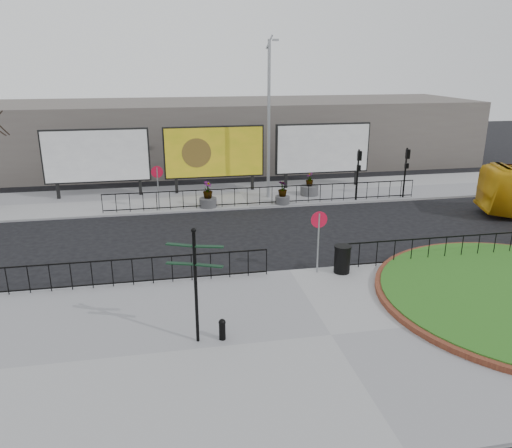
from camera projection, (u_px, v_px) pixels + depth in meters
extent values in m
plane|color=black|center=(290.00, 273.00, 19.74)|extent=(90.00, 90.00, 0.00)
cube|color=gray|center=(331.00, 337.00, 15.06)|extent=(30.00, 10.00, 0.12)
cube|color=gray|center=(241.00, 195.00, 30.92)|extent=(44.00, 6.00, 0.12)
cylinder|color=gray|center=(158.00, 189.00, 27.21)|extent=(0.07, 0.07, 2.40)
cylinder|color=#B50C29|center=(157.00, 172.00, 26.91)|extent=(0.64, 0.03, 0.64)
cylinder|color=white|center=(157.00, 172.00, 26.93)|extent=(0.50, 0.03, 0.50)
cylinder|color=gray|center=(318.00, 243.00, 19.13)|extent=(0.07, 0.07, 2.40)
cylinder|color=#B50C29|center=(319.00, 220.00, 18.84)|extent=(0.64, 0.03, 0.64)
cylinder|color=white|center=(319.00, 220.00, 18.86)|extent=(0.50, 0.03, 0.50)
cube|color=black|center=(58.00, 190.00, 29.73)|extent=(0.18, 0.18, 1.00)
cube|color=black|center=(140.00, 187.00, 30.59)|extent=(0.18, 0.18, 1.00)
cube|color=black|center=(96.00, 156.00, 29.53)|extent=(6.20, 0.25, 3.20)
cube|color=white|center=(96.00, 156.00, 29.38)|extent=(6.00, 0.06, 3.00)
cube|color=black|center=(177.00, 185.00, 30.98)|extent=(0.18, 0.18, 1.00)
cube|color=black|center=(252.00, 182.00, 31.84)|extent=(0.18, 0.18, 1.00)
cube|color=black|center=(214.00, 152.00, 30.78)|extent=(6.20, 0.25, 3.20)
cube|color=yellow|center=(214.00, 152.00, 30.63)|extent=(6.00, 0.06, 3.00)
cube|color=black|center=(286.00, 180.00, 32.23)|extent=(0.18, 0.18, 1.00)
cube|color=black|center=(356.00, 177.00, 33.09)|extent=(0.18, 0.18, 1.00)
cube|color=black|center=(323.00, 148.00, 32.04)|extent=(6.20, 0.25, 3.20)
cube|color=white|center=(323.00, 149.00, 31.89)|extent=(6.00, 0.06, 3.00)
cylinder|color=gray|center=(269.00, 122.00, 28.83)|extent=(0.18, 0.18, 9.00)
cylinder|color=gray|center=(269.00, 42.00, 27.47)|extent=(0.43, 0.10, 0.77)
cube|color=gray|center=(276.00, 40.00, 27.50)|extent=(0.35, 0.15, 0.12)
cylinder|color=black|center=(357.00, 175.00, 29.17)|extent=(0.10, 0.10, 3.00)
cube|color=black|center=(360.00, 156.00, 28.70)|extent=(0.22, 0.18, 0.55)
cube|color=black|center=(359.00, 168.00, 28.91)|extent=(0.20, 0.16, 0.30)
cylinder|color=black|center=(405.00, 173.00, 29.70)|extent=(0.10, 0.10, 3.00)
cube|color=black|center=(408.00, 154.00, 29.23)|extent=(0.22, 0.18, 0.55)
cube|color=black|center=(407.00, 166.00, 29.45)|extent=(0.20, 0.16, 0.30)
cube|color=#5A554F|center=(221.00, 133.00, 39.49)|extent=(40.00, 10.00, 5.00)
cylinder|color=black|center=(196.00, 288.00, 14.19)|extent=(0.10, 0.10, 3.40)
sphere|color=black|center=(193.00, 230.00, 13.64)|extent=(0.15, 0.15, 0.15)
cube|color=black|center=(180.00, 245.00, 13.88)|extent=(0.79, 0.46, 0.03)
cube|color=black|center=(209.00, 247.00, 13.76)|extent=(0.81, 0.35, 0.03)
cube|color=black|center=(180.00, 263.00, 14.01)|extent=(0.80, 0.39, 0.03)
cube|color=black|center=(209.00, 266.00, 13.87)|extent=(0.79, 0.46, 0.03)
cylinder|color=black|center=(222.00, 331.00, 14.73)|extent=(0.20, 0.20, 0.54)
sphere|color=black|center=(222.00, 322.00, 14.63)|extent=(0.22, 0.22, 0.22)
cylinder|color=black|center=(342.00, 260.00, 19.33)|extent=(0.62, 0.62, 1.03)
cylinder|color=black|center=(343.00, 247.00, 19.16)|extent=(0.67, 0.67, 0.07)
cylinder|color=#4C4C4F|center=(208.00, 203.00, 28.09)|extent=(0.98, 0.98, 0.51)
imported|color=#254F15|center=(208.00, 190.00, 27.86)|extent=(0.76, 0.76, 0.97)
cylinder|color=#4C4C4F|center=(282.00, 200.00, 28.76)|extent=(0.84, 0.84, 0.44)
imported|color=#254F15|center=(283.00, 188.00, 28.55)|extent=(0.73, 0.73, 0.92)
cylinder|color=#4C4C4F|center=(309.00, 190.00, 30.61)|extent=(1.10, 1.10, 0.57)
imported|color=#254F15|center=(310.00, 179.00, 30.39)|extent=(0.51, 0.51, 0.84)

